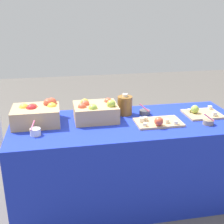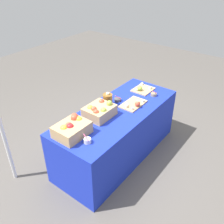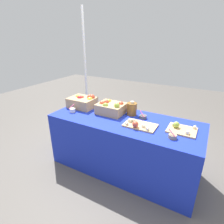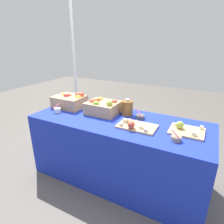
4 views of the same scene
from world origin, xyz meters
The scene contains 10 objects.
ground_plane centered at (0.00, 0.00, 0.00)m, with size 10.00×10.00×0.00m, color #56514C.
table centered at (0.00, 0.00, 0.37)m, with size 1.90×0.76×0.74m, color #192DB7.
apple_crate_left centered at (-0.72, 0.10, 0.82)m, with size 0.37×0.30×0.19m.
apple_crate_middle centered at (-0.25, 0.09, 0.82)m, with size 0.36×0.30×0.19m.
cutting_board_front centered at (0.23, -0.10, 0.76)m, with size 0.37×0.24×0.09m.
cutting_board_back centered at (0.67, 0.04, 0.76)m, with size 0.31×0.26×0.09m.
sample_bowl_near centered at (0.19, 0.14, 0.76)m, with size 0.10×0.10×0.10m.
sample_bowl_mid centered at (0.63, -0.18, 0.76)m, with size 0.09×0.09×0.10m.
sample_bowl_far centered at (-0.73, -0.13, 0.77)m, with size 0.08×0.09×0.10m.
cider_jug centered at (0.02, 0.18, 0.82)m, with size 0.13×0.13×0.19m.
Camera 1 is at (-0.54, -2.20, 1.65)m, focal length 47.40 mm.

